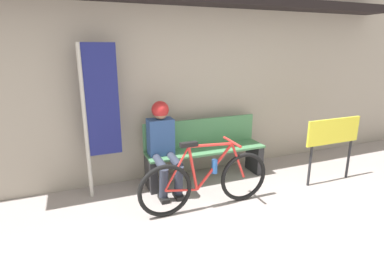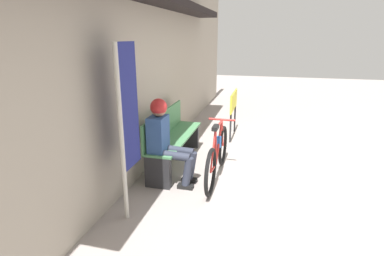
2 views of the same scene
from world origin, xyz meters
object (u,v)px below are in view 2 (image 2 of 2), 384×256
object	(u,v)px
person_seated	(166,136)
signboard	(234,104)
bicycle	(217,155)
banner_pole	(127,116)
park_bench_near	(173,139)

from	to	relation	value
person_seated	signboard	world-z (taller)	person_seated
person_seated	bicycle	bearing A→B (deg)	-63.24
bicycle	person_seated	bearing A→B (deg)	116.76
bicycle	person_seated	distance (m)	0.83
person_seated	signboard	size ratio (longest dim) A/B	1.29
person_seated	banner_pole	distance (m)	0.92
park_bench_near	banner_pole	distance (m)	1.63
park_bench_near	person_seated	xyz separation A→B (m)	(-0.66, -0.12, 0.28)
park_bench_near	signboard	world-z (taller)	signboard
person_seated	signboard	xyz separation A→B (m)	(2.29, -0.65, -0.01)
bicycle	banner_pole	world-z (taller)	banner_pole
bicycle	person_seated	world-z (taller)	person_seated
banner_pole	signboard	xyz separation A→B (m)	(3.07, -0.81, -0.47)
bicycle	signboard	size ratio (longest dim) A/B	1.77
banner_pole	signboard	bearing A→B (deg)	-14.74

